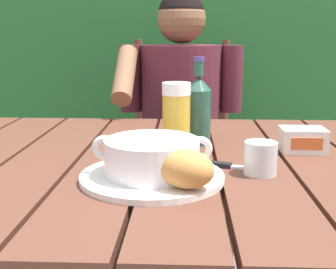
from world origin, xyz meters
TOP-DOWN VIEW (x-y plane):
  - dining_table at (-0.00, 0.00)m, footprint 1.43×0.98m
  - hedge_backdrop at (0.00, 1.59)m, footprint 3.95×0.79m
  - chair_near_diner at (-0.01, 0.93)m, footprint 0.44×0.45m
  - person_eating at (-0.01, 0.73)m, footprint 0.48×0.47m
  - serving_plate at (-0.06, -0.16)m, footprint 0.29×0.29m
  - soup_bowl at (-0.06, -0.16)m, footprint 0.24×0.19m
  - bread_roll at (0.01, -0.23)m, footprint 0.13×0.12m
  - beer_glass at (-0.01, 0.07)m, footprint 0.07×0.07m
  - beer_bottle at (0.04, 0.15)m, footprint 0.07×0.07m
  - water_glass_small at (0.17, -0.11)m, footprint 0.07×0.07m
  - butter_tub at (0.30, 0.08)m, footprint 0.11×0.08m
  - table_knife at (0.11, -0.07)m, footprint 0.15×0.07m

SIDE VIEW (x-z plane):
  - chair_near_diner at x=-0.01m, z-range -0.02..0.99m
  - dining_table at x=0.00m, z-range 0.29..1.05m
  - person_eating at x=-0.01m, z-range 0.11..1.31m
  - table_knife at x=0.11m, z-range 0.75..0.76m
  - serving_plate at x=-0.06m, z-range 0.76..0.77m
  - butter_tub at x=0.30m, z-range 0.76..0.81m
  - water_glass_small at x=0.17m, z-range 0.76..0.82m
  - bread_roll at x=0.01m, z-range 0.77..0.84m
  - soup_bowl at x=-0.06m, z-range 0.77..0.84m
  - beer_glass at x=-0.01m, z-range 0.76..0.93m
  - beer_bottle at x=0.04m, z-range 0.74..0.96m
  - hedge_backdrop at x=0.00m, z-range 0.00..1.78m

